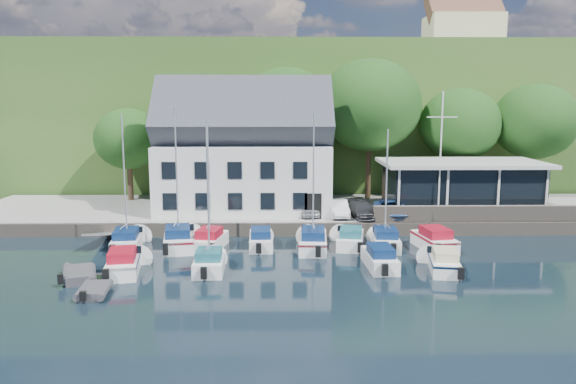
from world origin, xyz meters
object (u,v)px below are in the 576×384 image
Objects in this scene: boat_r1_0 at (125,188)px; boat_r1_7 at (434,238)px; car_blue at (392,208)px; dinghy_1 at (94,289)px; club_pavilion at (460,186)px; boat_r1_1 at (177,179)px; dinghy_0 at (79,273)px; boat_r1_5 at (350,237)px; harbor_building at (244,158)px; boat_r2_1 at (208,202)px; car_white at (339,208)px; boat_r1_6 at (386,186)px; boat_r2_0 at (124,261)px; boat_r1_3 at (261,238)px; car_dgrey at (361,209)px; car_silver at (307,208)px; boat_r1_2 at (209,185)px; boat_r1_4 at (313,183)px; flagpole at (440,156)px; boat_r2_3 at (380,256)px; boat_r2_4 at (444,260)px.

boat_r1_0 is 1.44× the size of boat_r1_7.
car_blue is 1.48× the size of dinghy_1.
boat_r1_1 is at bearing -159.14° from club_pavilion.
boat_r1_5 is at bearing 4.19° from dinghy_0.
harbor_building is 14.32m from boat_r2_1.
car_blue is 23.98m from dinghy_1.
car_white is 0.46× the size of boat_r1_6.
boat_r2_0 is at bearing -175.21° from boat_r1_7.
club_pavilion is 3.35× the size of car_white.
boat_r1_3 is at bearing -178.36° from boat_r1_6.
car_dgrey is 21.65m from dinghy_0.
harbor_building is 3.90× the size of car_silver.
boat_r1_0 is 5.70m from boat_r1_2.
boat_r2_0 is (-16.43, -5.48, -3.59)m from boat_r1_6.
boat_r1_4 reaches higher than dinghy_0.
boat_r1_2 is at bearing -12.63° from boat_r1_1.
harbor_building is 13.62m from boat_r1_6.
flagpole is 1.07× the size of boat_r1_4.
boat_r1_5 is at bearing 100.47° from boat_r2_3.
car_silver is 0.63× the size of boat_r2_3.
boat_r1_2 is at bearing -177.08° from boat_r1_3.
dinghy_1 is (1.68, -2.64, -0.06)m from dinghy_0.
boat_r2_4 is (5.10, -11.25, -0.97)m from car_white.
boat_r1_6 is at bearing -41.50° from harbor_building.
boat_r2_1 reaches higher than boat_r1_7.
boat_r1_0 reaches higher than boat_r1_5.
boat_r1_2 is 5.26m from boat_r2_1.
boat_r1_2 reaches higher than dinghy_0.
car_silver is at bearing 169.64° from car_blue.
boat_r2_0 is (-4.39, -5.48, -3.68)m from boat_r1_2.
club_pavilion is 26.90m from boat_r1_0.
car_dgrey is 21.99m from dinghy_1.
car_white is 0.47× the size of boat_r2_1.
boat_r1_7 is at bearing -116.91° from club_pavilion.
boat_r2_1 is at bearing -119.60° from boat_r1_3.
boat_r1_1 is at bearing -167.59° from car_dgrey.
boat_r1_3 is at bearing -169.21° from boat_r1_5.
boat_r1_4 is at bearing -151.23° from flagpole.
boat_r1_7 is at bearing -65.58° from car_dgrey.
dinghy_1 is (-8.40, -9.59, -0.36)m from boat_r1_3.
boat_r2_4 is at bearing -10.25° from boat_r1_2.
boat_r1_5 is (2.65, 0.73, -3.87)m from boat_r1_4.
boat_r1_7 reaches higher than boat_r2_4.
club_pavilion is 1.49× the size of boat_r1_2.
club_pavilion is 10.83m from car_white.
flagpole is 1.66× the size of boat_r1_7.
boat_r1_6 is (17.73, -0.20, 0.12)m from boat_r1_0.
boat_r1_2 reaches higher than club_pavilion.
boat_r2_4 is (0.86, -11.10, -1.01)m from car_blue.
boat_r1_1 is at bearing -178.75° from boat_r1_4.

